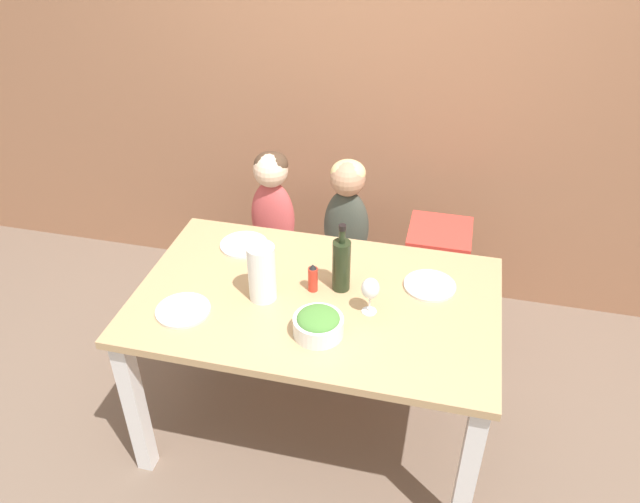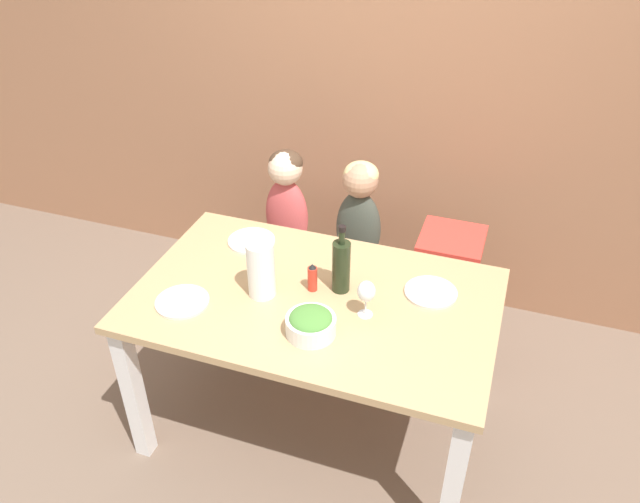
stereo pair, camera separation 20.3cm
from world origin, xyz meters
TOP-DOWN VIEW (x-y plane):
  - ground_plane at (0.00, 0.00)m, footprint 14.00×14.00m
  - wall_back at (0.00, 1.23)m, footprint 10.00×0.06m
  - dining_table at (0.00, 0.00)m, footprint 1.49×0.92m
  - chair_far_left at (-0.41, 0.72)m, footprint 0.36×0.37m
  - chair_far_center at (-0.02, 0.72)m, footprint 0.36×0.37m
  - chair_right_highchair at (0.46, 0.72)m, footprint 0.31×0.32m
  - person_child_left at (-0.41, 0.72)m, footprint 0.23×0.18m
  - person_child_center at (-0.02, 0.72)m, footprint 0.23×0.18m
  - wine_bottle at (0.09, 0.08)m, footprint 0.08×0.08m
  - paper_towel_roll at (-0.21, -0.05)m, footprint 0.11×0.11m
  - wine_glass_near at (0.23, -0.04)m, footprint 0.07×0.07m
  - salad_bowl_large at (0.06, -0.21)m, footprint 0.19×0.19m
  - dinner_plate_front_left at (-0.49, -0.22)m, footprint 0.22×0.22m
  - dinner_plate_back_left at (-0.41, 0.29)m, footprint 0.22×0.22m
  - dinner_plate_back_right at (0.45, 0.18)m, footprint 0.22×0.22m
  - condiment_bottle_hot_sauce at (-0.02, 0.04)m, footprint 0.04×0.04m

SIDE VIEW (x-z plane):
  - ground_plane at x=0.00m, z-range 0.00..0.00m
  - chair_far_left at x=-0.41m, z-range 0.15..0.61m
  - chair_far_center at x=-0.02m, z-range 0.15..0.61m
  - chair_right_highchair at x=0.46m, z-range 0.19..0.92m
  - dining_table at x=0.00m, z-range 0.28..1.06m
  - dinner_plate_front_left at x=-0.49m, z-range 0.78..0.79m
  - dinner_plate_back_left at x=-0.41m, z-range 0.78..0.79m
  - dinner_plate_back_right at x=0.45m, z-range 0.78..0.79m
  - person_child_left at x=-0.41m, z-range 0.50..1.08m
  - person_child_center at x=-0.02m, z-range 0.50..1.08m
  - salad_bowl_large at x=0.06m, z-range 0.78..0.88m
  - condiment_bottle_hot_sauce at x=-0.02m, z-range 0.78..0.91m
  - wine_glass_near at x=0.23m, z-range 0.81..0.97m
  - wine_bottle at x=0.09m, z-range 0.75..1.06m
  - paper_towel_roll at x=-0.21m, z-range 0.78..1.03m
  - wall_back at x=0.00m, z-range 0.00..2.70m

